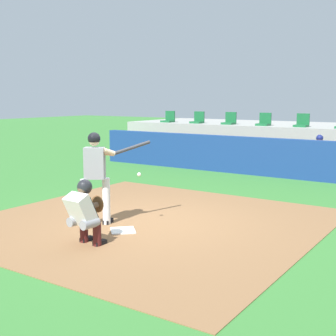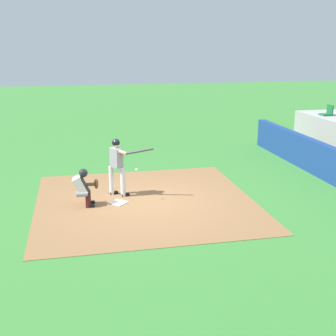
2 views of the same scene
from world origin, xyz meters
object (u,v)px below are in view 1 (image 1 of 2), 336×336
Objects in this scene: stadium_seat_1 at (198,120)px; stadium_seat_0 at (169,119)px; stadium_seat_4 at (302,123)px; home_plate at (123,230)px; batter_at_plate at (96,173)px; dugout_player_0 at (318,155)px; catcher_crouched at (85,210)px; stadium_seat_2 at (229,121)px; stadium_seat_3 at (264,122)px.

stadium_seat_0 is at bearing 180.00° from stadium_seat_1.
stadium_seat_1 is 4.33m from stadium_seat_4.
batter_at_plate is (-0.69, 0.07, 1.01)m from home_plate.
dugout_player_0 is at bearing -59.65° from stadium_seat_4.
stadium_seat_2 is (-2.90, 11.15, 0.93)m from catcher_crouched.
batter_at_plate is 8.30m from dugout_player_0.
stadium_seat_3 reaches higher than home_plate.
home_plate is 0.92× the size of stadium_seat_3.
stadium_seat_2 is 2.89m from stadium_seat_4.
stadium_seat_4 is (4.33, 0.00, 0.00)m from stadium_seat_1.
batter_at_plate is at bearing -77.70° from stadium_seat_2.
stadium_seat_1 reaches higher than batter_at_plate.
dugout_player_0 is at bearing -26.50° from stadium_seat_2.
dugout_player_0 is at bearing 82.59° from catcher_crouched.
stadium_seat_4 is at bearing 0.00° from stadium_seat_3.
stadium_seat_0 is at bearing 117.43° from catcher_crouched.
dugout_player_0 is 2.71× the size of stadium_seat_0.
home_plate is 11.17m from stadium_seat_1.
stadium_seat_4 is at bearing 120.35° from dugout_player_0.
home_plate is 1.13m from catcher_crouched.
stadium_seat_1 is 1.00× the size of stadium_seat_2.
stadium_seat_1 and stadium_seat_3 have the same top height.
stadium_seat_2 is 1.00× the size of stadium_seat_3.
catcher_crouched is at bearing -82.58° from stadium_seat_3.
stadium_seat_2 is at bearing 105.84° from home_plate.
catcher_crouched is 3.98× the size of stadium_seat_0.
batter_at_plate is 10.15m from stadium_seat_4.
batter_at_plate is at bearing -70.16° from stadium_seat_1.
stadium_seat_1 reaches higher than home_plate.
stadium_seat_1 and stadium_seat_2 have the same top height.
batter_at_plate reaches higher than home_plate.
batter_at_plate is at bearing -63.26° from stadium_seat_0.
stadium_seat_1 is at bearing 113.06° from home_plate.
stadium_seat_0 is at bearing 116.74° from batter_at_plate.
stadium_seat_3 is (-1.44, 10.18, 1.51)m from home_plate.
stadium_seat_3 is at bearing 97.42° from catcher_crouched.
dugout_player_0 is 2.51m from stadium_seat_4.
catcher_crouched is at bearing -89.96° from stadium_seat_4.
stadium_seat_1 is 2.89m from stadium_seat_3.
stadium_seat_0 is 2.89m from stadium_seat_2.
dugout_player_0 is at bearing 76.92° from batter_at_plate.
stadium_seat_3 is 1.00× the size of stadium_seat_4.
home_plate is 10.29m from stadium_seat_4.
home_plate is 0.92× the size of stadium_seat_0.
stadium_seat_1 is at bearing 109.84° from batter_at_plate.
stadium_seat_1 and stadium_seat_4 have the same top height.
stadium_seat_2 is (-2.89, 10.18, 1.51)m from home_plate.
stadium_seat_0 and stadium_seat_3 have the same top height.
stadium_seat_1 is 1.44m from stadium_seat_2.
dugout_player_0 is 3.44m from stadium_seat_3.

